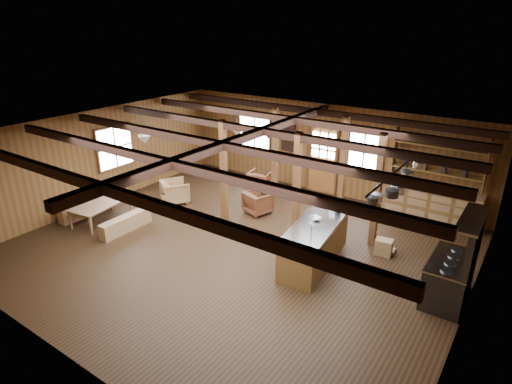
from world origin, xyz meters
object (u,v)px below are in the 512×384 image
at_px(dining_table, 103,212).
at_px(armchair_a, 260,181).
at_px(kitchen_island, 314,243).
at_px(armchair_c, 175,192).
at_px(armchair_b, 258,202).
at_px(commercial_range, 453,273).

relative_size(dining_table, armchair_a, 2.30).
distance_m(kitchen_island, armchair_c, 5.08).
bearing_deg(armchair_b, kitchen_island, 167.46).
distance_m(armchair_a, armchair_c, 2.76).
bearing_deg(armchair_c, commercial_range, -151.49).
xyz_separation_m(kitchen_island, armchair_b, (-2.55, 1.49, -0.16)).
bearing_deg(commercial_range, armchair_b, 166.95).
relative_size(armchair_b, armchair_c, 0.93).
bearing_deg(kitchen_island, commercial_range, -1.89).
bearing_deg(armchair_c, armchair_b, -130.42).
bearing_deg(armchair_c, kitchen_island, -156.01).
distance_m(dining_table, armchair_b, 4.28).
distance_m(armchair_b, armchair_c, 2.61).
relative_size(kitchen_island, dining_table, 1.61).
height_order(dining_table, armchair_a, armchair_a).
bearing_deg(armchair_c, armchair_a, -92.11).
xyz_separation_m(dining_table, armchair_b, (3.15, 2.89, 0.04)).
xyz_separation_m(kitchen_island, armchair_c, (-5.03, 0.69, -0.13)).
bearing_deg(dining_table, armchair_a, -34.23).
distance_m(commercial_range, armchair_b, 5.55).
distance_m(kitchen_island, dining_table, 5.87).
xyz_separation_m(armchair_b, armchair_c, (-2.48, -0.79, 0.03)).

